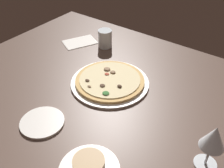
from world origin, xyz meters
The scene contains 7 objects.
dining_table centered at (0.00, 0.00, 2.00)cm, with size 150.00×110.00×4.00cm, color brown.
pizza_main centered at (6.57, -5.88, 5.20)cm, with size 33.39×33.39×3.39cm.
ramekin_on_saucer centered at (-14.23, 32.42, 5.82)cm, with size 18.52×18.52×4.91cm.
wine_glass_far centered at (-41.32, 9.64, 15.49)cm, with size 7.29×7.29×16.01cm.
water_glass centered at (27.84, -30.34, 7.98)cm, with size 7.12×7.12×9.23cm.
side_plate centered at (12.04, 27.32, 4.45)cm, with size 15.88×15.88×0.90cm, color silver.
paper_menu centered at (41.54, -25.84, 4.15)cm, with size 11.30×17.05×0.30cm, color white.
Camera 1 is at (-47.71, 66.61, 72.73)cm, focal length 42.50 mm.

